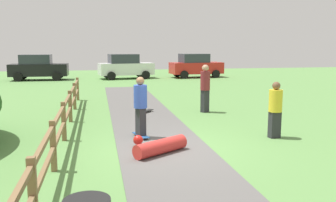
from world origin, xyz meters
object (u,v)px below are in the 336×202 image
(skater_riding, at_px, (140,104))
(parked_car_white, at_px, (125,66))
(skater_fallen, at_px, (159,146))
(skateboard_loose, at_px, (146,111))
(bystander_maroon, at_px, (205,86))
(bystander_yellow, at_px, (275,107))
(parked_car_black, at_px, (38,67))
(parked_car_red, at_px, (196,66))

(skater_riding, relative_size, parked_car_white, 0.40)
(skater_fallen, bearing_deg, skater_riding, 99.03)
(skater_fallen, bearing_deg, parked_car_white, 87.96)
(skateboard_loose, distance_m, bystander_maroon, 2.54)
(skateboard_loose, xyz_separation_m, parked_car_white, (0.33, 14.95, 0.87))
(skater_fallen, xyz_separation_m, skateboard_loose, (0.39, 5.47, -0.11))
(bystander_yellow, relative_size, parked_car_white, 0.37)
(skateboard_loose, height_order, parked_car_black, parked_car_black)
(skater_riding, xyz_separation_m, skateboard_loose, (0.65, 3.85, -0.91))
(bystander_yellow, xyz_separation_m, parked_car_red, (2.87, 19.46, 0.07))
(parked_car_red, bearing_deg, parked_car_white, -179.98)
(skater_fallen, relative_size, parked_car_white, 0.33)
(skater_riding, distance_m, bystander_maroon, 4.71)
(skater_riding, bearing_deg, bystander_maroon, 50.59)
(parked_car_white, bearing_deg, bystander_maroon, -82.47)
(skateboard_loose, distance_m, bystander_yellow, 5.57)
(parked_car_black, bearing_deg, parked_car_red, -0.03)
(bystander_yellow, bearing_deg, parked_car_red, 81.60)
(parked_car_red, bearing_deg, parked_car_black, 179.97)
(bystander_yellow, bearing_deg, skater_riding, 170.23)
(bystander_yellow, height_order, bystander_maroon, bystander_maroon)
(parked_car_red, bearing_deg, skater_riding, -109.57)
(skateboard_loose, relative_size, bystander_maroon, 0.39)
(skater_fallen, bearing_deg, bystander_maroon, 62.51)
(skater_riding, xyz_separation_m, bystander_maroon, (2.99, 3.64, 0.06))
(skateboard_loose, xyz_separation_m, bystander_yellow, (3.16, -4.51, 0.80))
(skateboard_loose, distance_m, parked_car_red, 16.15)
(parked_car_red, bearing_deg, bystander_maroon, -103.70)
(skater_riding, xyz_separation_m, parked_car_white, (0.98, 18.80, -0.04))
(skateboard_loose, relative_size, bystander_yellow, 0.45)
(parked_car_white, xyz_separation_m, parked_car_red, (5.70, 0.00, 0.00))
(bystander_yellow, relative_size, parked_car_black, 0.39)
(skater_riding, relative_size, skateboard_loose, 2.39)
(bystander_maroon, bearing_deg, skateboard_loose, 174.79)
(bystander_maroon, relative_size, parked_car_black, 0.45)
(skateboard_loose, height_order, bystander_yellow, bystander_yellow)
(bystander_maroon, distance_m, parked_car_black, 17.41)
(parked_car_white, height_order, parked_car_red, same)
(bystander_maroon, xyz_separation_m, parked_car_black, (-8.54, 15.17, -0.10))
(skateboard_loose, xyz_separation_m, parked_car_black, (-6.20, 14.96, 0.87))
(parked_car_black, bearing_deg, skater_fallen, -74.13)
(skater_riding, distance_m, skateboard_loose, 4.01)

